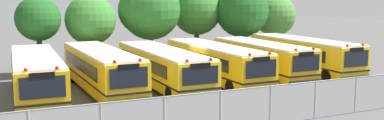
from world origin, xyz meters
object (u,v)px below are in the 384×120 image
object	(u,v)px
school_bus_3	(215,62)
tree_6	(275,15)
school_bus_2	(162,66)
school_bus_5	(303,54)
tree_3	(148,10)
traffic_cone	(331,99)
tree_1	(38,19)
school_bus_4	(261,58)
tree_5	(241,11)
tree_2	(90,19)
tree_4	(197,11)
school_bus_0	(36,74)
school_bus_1	(101,69)

from	to	relation	value
school_bus_3	tree_6	bearing A→B (deg)	-142.03
school_bus_2	school_bus_5	xyz separation A→B (m)	(11.31, 0.16, 0.10)
tree_3	traffic_cone	world-z (taller)	tree_3
tree_1	tree_6	world-z (taller)	tree_6
tree_1	tree_3	xyz separation A→B (m)	(8.57, 0.75, 0.53)
school_bus_4	tree_5	world-z (taller)	tree_5
school_bus_3	tree_3	distance (m)	9.02
school_bus_5	tree_2	world-z (taller)	tree_2
school_bus_3	tree_5	distance (m)	10.63
school_bus_5	tree_5	bearing A→B (deg)	-82.61
school_bus_3	tree_1	bearing A→B (deg)	-35.92
tree_1	traffic_cone	bearing A→B (deg)	-49.24
tree_6	school_bus_5	bearing A→B (deg)	-112.13
tree_3	tree_5	bearing A→B (deg)	-3.31
school_bus_2	tree_2	world-z (taller)	tree_2
school_bus_5	tree_4	xyz separation A→B (m)	(-4.35, 9.40, 3.05)
school_bus_0	school_bus_1	size ratio (longest dim) A/B	1.02
school_bus_2	school_bus_3	distance (m)	3.78
school_bus_3	traffic_cone	world-z (taller)	school_bus_3
school_bus_0	school_bus_4	distance (m)	15.08
tree_1	tree_4	bearing A→B (deg)	9.12
school_bus_1	school_bus_4	bearing A→B (deg)	177.11
school_bus_5	traffic_cone	world-z (taller)	school_bus_5
school_bus_4	tree_1	size ratio (longest dim) A/B	1.75
tree_6	tree_2	bearing A→B (deg)	-177.08
school_bus_3	tree_6	xyz separation A→B (m)	(11.00, 8.76, 2.62)
school_bus_2	tree_5	size ratio (longest dim) A/B	1.70
tree_1	tree_3	distance (m)	8.62
school_bus_0	tree_1	bearing A→B (deg)	-94.91
school_bus_0	tree_6	bearing A→B (deg)	-156.80
school_bus_5	tree_4	distance (m)	10.80
school_bus_5	school_bus_3	bearing A→B (deg)	2.29
tree_1	tree_2	size ratio (longest dim) A/B	0.98
school_bus_0	school_bus_2	distance (m)	7.57
school_bus_1	school_bus_5	size ratio (longest dim) A/B	1.04
school_bus_0	school_bus_2	xyz separation A→B (m)	(7.57, 0.12, -0.04)
tree_5	tree_2	bearing A→B (deg)	179.29
school_bus_4	tree_4	distance (m)	10.07
school_bus_2	tree_3	world-z (taller)	tree_3
tree_3	tree_4	bearing A→B (deg)	15.86
tree_3	traffic_cone	bearing A→B (deg)	-73.62
tree_4	school_bus_4	bearing A→B (deg)	-86.72
tree_5	tree_6	distance (m)	4.52
school_bus_1	traffic_cone	xyz separation A→B (m)	(10.46, -8.34, -1.11)
school_bus_2	tree_5	xyz separation A→B (m)	(10.41, 7.62, 3.15)
school_bus_2	traffic_cone	distance (m)	10.51
tree_1	tree_6	distance (m)	21.53
tree_1	tree_2	bearing A→B (deg)	6.19
school_bus_0	tree_1	size ratio (longest dim) A/B	1.99
school_bus_0	tree_2	distance (m)	9.58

